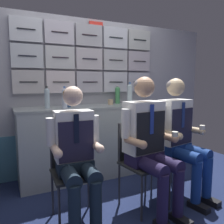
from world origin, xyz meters
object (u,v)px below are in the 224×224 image
Objects in this scene: crew_member_left at (76,151)px; folding_chair_right at (138,154)px; folding_chair_near_trolley at (168,145)px; water_bottle_tall at (118,95)px; crew_member_near_trolley at (180,131)px; folding_chair_left at (72,161)px; crew_member_right at (149,138)px; paper_cup_blue at (75,103)px.

crew_member_left is 0.71m from folding_chair_right.
folding_chair_near_trolley is 1.13m from water_bottle_tall.
water_bottle_tall is (-0.20, 1.12, 0.35)m from crew_member_near_trolley.
crew_member_near_trolley reaches higher than folding_chair_left.
water_bottle_tall is at bearing 76.45° from crew_member_right.
folding_chair_left is 0.76m from crew_member_right.
folding_chair_left is 1.00× the size of folding_chair_near_trolley.
folding_chair_near_trolley is at bearing 1.86° from folding_chair_left.
folding_chair_left is at bearing 87.05° from crew_member_left.
paper_cup_blue is at bearing 126.59° from crew_member_near_trolley.
water_bottle_tall is at bearing 49.31° from crew_member_left.
folding_chair_right is at bearing 175.60° from crew_member_near_trolley.
folding_chair_near_trolley is (0.47, 0.27, -0.21)m from crew_member_right.
folding_chair_left is 0.65× the size of crew_member_near_trolley.
crew_member_near_trolley is (1.21, 0.05, 0.05)m from crew_member_left.
crew_member_near_trolley is at bearing -5.62° from folding_chair_left.
water_bottle_tall is (1.01, 1.17, 0.41)m from crew_member_left.
crew_member_left is 1.28m from paper_cup_blue.
crew_member_right is (0.70, -0.23, 0.21)m from folding_chair_left.
folding_chair_left is at bearing -108.63° from paper_cup_blue.
folding_chair_near_trolley is (1.17, 0.04, 0.00)m from folding_chair_left.
folding_chair_left is 14.93× the size of paper_cup_blue.
water_bottle_tall is (1.00, 1.01, 0.55)m from folding_chair_left.
crew_member_left is (-0.01, -0.16, 0.15)m from folding_chair_left.
crew_member_right is 0.58m from folding_chair_near_trolley.
folding_chair_right is (0.69, 0.09, -0.15)m from crew_member_left.
folding_chair_right is 0.26m from crew_member_right.
folding_chair_near_trolley is (0.49, 0.12, 0.00)m from folding_chair_right.
folding_chair_near_trolley is 0.25m from crew_member_near_trolley.
crew_member_right is at bearing -83.16° from folding_chair_right.
crew_member_right is at bearing -18.57° from folding_chair_left.
folding_chair_left is 0.69× the size of crew_member_left.
crew_member_near_trolley reaches higher than crew_member_left.
crew_member_right reaches higher than crew_member_near_trolley.
folding_chair_left and folding_chair_right have the same top height.
crew_member_left reaches higher than folding_chair_near_trolley.
crew_member_right is 4.86× the size of water_bottle_tall.
folding_chair_right is at bearing -166.67° from folding_chair_near_trolley.
folding_chair_left is 1.18m from paper_cup_blue.
crew_member_right is at bearing -5.71° from crew_member_left.
crew_member_near_trolley reaches higher than water_bottle_tall.
folding_chair_near_trolley is at bearing -79.90° from water_bottle_tall.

